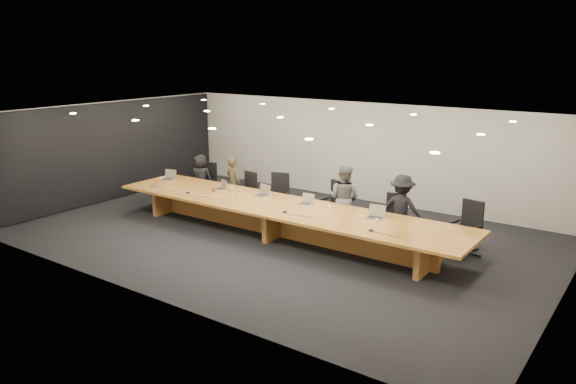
# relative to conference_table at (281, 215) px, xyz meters

# --- Properties ---
(ground) EXTENTS (12.00, 12.00, 0.00)m
(ground) POSITION_rel_conference_table_xyz_m (0.00, 0.00, -0.52)
(ground) COLOR black
(ground) RESTS_ON ground
(back_wall) EXTENTS (12.00, 0.02, 2.80)m
(back_wall) POSITION_rel_conference_table_xyz_m (0.00, 4.00, 0.88)
(back_wall) COLOR silver
(back_wall) RESTS_ON ground
(left_wall_panel) EXTENTS (0.08, 7.84, 2.74)m
(left_wall_panel) POSITION_rel_conference_table_xyz_m (-5.94, 0.00, 0.85)
(left_wall_panel) COLOR black
(left_wall_panel) RESTS_ON ground
(conference_table) EXTENTS (9.00, 1.80, 0.75)m
(conference_table) POSITION_rel_conference_table_xyz_m (0.00, 0.00, 0.00)
(conference_table) COLOR #945C20
(conference_table) RESTS_ON ground
(chair_far_left) EXTENTS (0.63, 0.63, 1.11)m
(chair_far_left) POSITION_rel_conference_table_xyz_m (-3.62, 1.34, 0.03)
(chair_far_left) COLOR black
(chair_far_left) RESTS_ON ground
(chair_left) EXTENTS (0.60, 0.60, 1.05)m
(chair_left) POSITION_rel_conference_table_xyz_m (-2.06, 1.22, 0.01)
(chair_left) COLOR black
(chair_left) RESTS_ON ground
(chair_mid_left) EXTENTS (0.74, 0.74, 1.15)m
(chair_mid_left) POSITION_rel_conference_table_xyz_m (-0.99, 1.24, 0.05)
(chair_mid_left) COLOR black
(chair_mid_left) RESTS_ON ground
(chair_mid_right) EXTENTS (0.72, 0.72, 1.16)m
(chair_mid_right) POSITION_rel_conference_table_xyz_m (0.60, 1.28, 0.06)
(chair_mid_right) COLOR black
(chair_mid_right) RESTS_ON ground
(chair_right) EXTENTS (0.66, 0.66, 1.08)m
(chair_right) POSITION_rel_conference_table_xyz_m (2.25, 1.27, 0.02)
(chair_right) COLOR black
(chair_right) RESTS_ON ground
(chair_far_right) EXTENTS (0.70, 0.70, 1.16)m
(chair_far_right) POSITION_rel_conference_table_xyz_m (3.88, 1.34, 0.06)
(chair_far_right) COLOR black
(chair_far_right) RESTS_ON ground
(person_a) EXTENTS (0.77, 0.62, 1.36)m
(person_a) POSITION_rel_conference_table_xyz_m (-3.63, 1.16, 0.16)
(person_a) COLOR black
(person_a) RESTS_ON ground
(person_b) EXTENTS (0.59, 0.45, 1.44)m
(person_b) POSITION_rel_conference_table_xyz_m (-2.41, 1.15, 0.20)
(person_b) COLOR #302D1A
(person_b) RESTS_ON ground
(person_c) EXTENTS (0.78, 0.61, 1.60)m
(person_c) POSITION_rel_conference_table_xyz_m (0.97, 1.23, 0.28)
(person_c) COLOR #535356
(person_c) RESTS_ON ground
(person_d) EXTENTS (1.07, 0.69, 1.56)m
(person_d) POSITION_rel_conference_table_xyz_m (2.45, 1.23, 0.26)
(person_d) COLOR black
(person_d) RESTS_ON ground
(laptop_a) EXTENTS (0.40, 0.32, 0.28)m
(laptop_a) POSITION_rel_conference_table_xyz_m (-4.03, 0.29, 0.37)
(laptop_a) COLOR #B7A68C
(laptop_a) RESTS_ON conference_table
(laptop_b) EXTENTS (0.38, 0.34, 0.25)m
(laptop_b) POSITION_rel_conference_table_xyz_m (-2.15, 0.31, 0.35)
(laptop_b) COLOR tan
(laptop_b) RESTS_ON conference_table
(laptop_c) EXTENTS (0.40, 0.33, 0.28)m
(laptop_c) POSITION_rel_conference_table_xyz_m (-0.89, 0.41, 0.37)
(laptop_c) COLOR #C0AD92
(laptop_c) RESTS_ON conference_table
(laptop_d) EXTENTS (0.32, 0.23, 0.25)m
(laptop_d) POSITION_rel_conference_table_xyz_m (0.43, 0.39, 0.35)
(laptop_d) COLOR #B9AF8D
(laptop_d) RESTS_ON conference_table
(laptop_e) EXTENTS (0.38, 0.29, 0.29)m
(laptop_e) POSITION_rel_conference_table_xyz_m (2.25, 0.31, 0.37)
(laptop_e) COLOR tan
(laptop_e) RESTS_ON conference_table
(water_bottle) EXTENTS (0.07, 0.07, 0.19)m
(water_bottle) POSITION_rel_conference_table_xyz_m (-1.59, 0.14, 0.32)
(water_bottle) COLOR silver
(water_bottle) RESTS_ON conference_table
(amber_mug) EXTENTS (0.10, 0.10, 0.10)m
(amber_mug) POSITION_rel_conference_table_xyz_m (-2.11, 0.04, 0.28)
(amber_mug) COLOR maroon
(amber_mug) RESTS_ON conference_table
(paper_cup_near) EXTENTS (0.09, 0.09, 0.10)m
(paper_cup_near) POSITION_rel_conference_table_xyz_m (1.14, 0.30, 0.28)
(paper_cup_near) COLOR silver
(paper_cup_near) RESTS_ON conference_table
(paper_cup_far) EXTENTS (0.09, 0.09, 0.09)m
(paper_cup_far) POSITION_rel_conference_table_xyz_m (2.43, 0.07, 0.27)
(paper_cup_far) COLOR silver
(paper_cup_far) RESTS_ON conference_table
(notepad) EXTENTS (0.28, 0.22, 0.02)m
(notepad) POSITION_rel_conference_table_xyz_m (-4.27, 0.40, 0.24)
(notepad) COLOR silver
(notepad) RESTS_ON conference_table
(lime_gadget) EXTENTS (0.16, 0.12, 0.02)m
(lime_gadget) POSITION_rel_conference_table_xyz_m (-4.26, 0.40, 0.26)
(lime_gadget) COLOR #58BD32
(lime_gadget) RESTS_ON notepad
(av_box) EXTENTS (0.18, 0.13, 0.03)m
(av_box) POSITION_rel_conference_table_xyz_m (-3.70, -0.48, 0.24)
(av_box) COLOR #AFAFB4
(av_box) RESTS_ON conference_table
(mic_left) EXTENTS (0.12, 0.12, 0.03)m
(mic_left) POSITION_rel_conference_table_xyz_m (-2.55, -0.42, 0.24)
(mic_left) COLOR black
(mic_left) RESTS_ON conference_table
(mic_center) EXTENTS (0.16, 0.16, 0.03)m
(mic_center) POSITION_rel_conference_table_xyz_m (0.42, -0.41, 0.25)
(mic_center) COLOR black
(mic_center) RESTS_ON conference_table
(mic_right) EXTENTS (0.14, 0.14, 0.03)m
(mic_right) POSITION_rel_conference_table_xyz_m (2.56, -0.48, 0.25)
(mic_right) COLOR black
(mic_right) RESTS_ON conference_table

